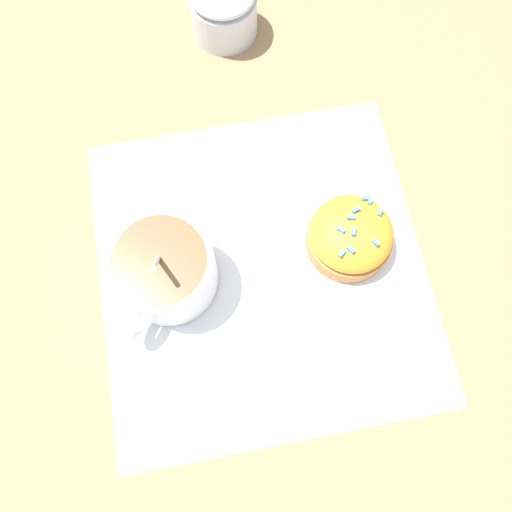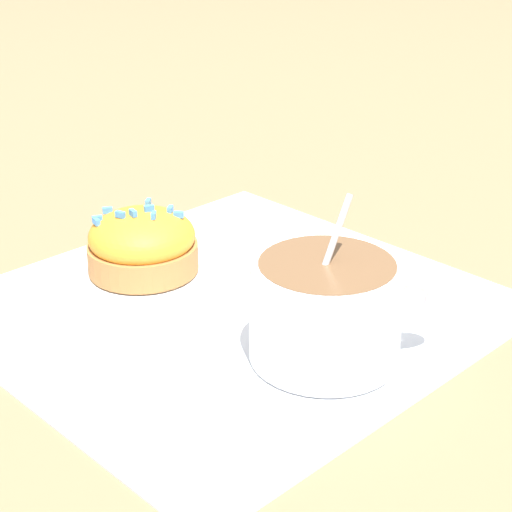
% 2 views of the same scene
% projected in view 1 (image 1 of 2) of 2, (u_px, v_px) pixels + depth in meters
% --- Properties ---
extents(ground_plane, '(3.00, 3.00, 0.00)m').
position_uv_depth(ground_plane, '(262.00, 268.00, 0.47)').
color(ground_plane, '#93704C').
extents(paper_napkin, '(0.33, 0.34, 0.00)m').
position_uv_depth(paper_napkin, '(262.00, 267.00, 0.47)').
color(paper_napkin, white).
rests_on(paper_napkin, ground_plane).
extents(coffee_cup, '(0.09, 0.10, 0.10)m').
position_uv_depth(coffee_cup, '(164.00, 270.00, 0.43)').
color(coffee_cup, white).
rests_on(coffee_cup, paper_napkin).
extents(frosted_pastry, '(0.08, 0.08, 0.05)m').
position_uv_depth(frosted_pastry, '(350.00, 235.00, 0.45)').
color(frosted_pastry, '#B2753D').
rests_on(frosted_pastry, paper_napkin).
extents(sugar_bowl, '(0.07, 0.07, 0.06)m').
position_uv_depth(sugar_bowl, '(224.00, 7.00, 0.52)').
color(sugar_bowl, silver).
rests_on(sugar_bowl, ground_plane).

